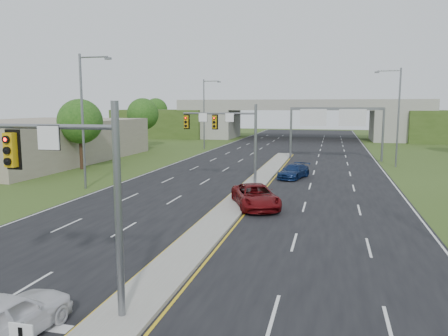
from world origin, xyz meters
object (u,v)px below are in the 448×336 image
at_px(signal_mast_far, 230,131).
at_px(overpass, 301,122).
at_px(signal_mast_near, 51,173).
at_px(car_far_b, 294,171).
at_px(sign_gantry, 335,119).
at_px(car_white, 4,319).
at_px(car_far_a, 256,196).

distance_m(signal_mast_far, overpass, 55.13).
bearing_deg(signal_mast_near, car_far_b, 79.89).
relative_size(signal_mast_near, car_far_b, 1.52).
bearing_deg(sign_gantry, overpass, 100.79).
distance_m(sign_gantry, overpass, 35.75).
xyz_separation_m(car_white, car_far_a, (4.14, 18.62, 0.02)).
bearing_deg(signal_mast_far, overpass, 87.65).
bearing_deg(car_white, car_far_b, -94.88).
bearing_deg(car_far_b, signal_mast_far, -122.80).
distance_m(signal_mast_near, car_far_b, 30.10).
bearing_deg(sign_gantry, car_far_b, -103.35).
bearing_deg(car_white, signal_mast_far, -85.54).
relative_size(signal_mast_near, overpass, 0.09).
relative_size(signal_mast_far, car_far_b, 1.52).
relative_size(car_white, car_far_b, 0.96).
relative_size(sign_gantry, car_white, 2.62).
xyz_separation_m(sign_gantry, car_far_a, (-5.18, -28.40, -4.44)).
distance_m(sign_gantry, car_white, 48.15).
height_order(sign_gantry, car_white, sign_gantry).
xyz_separation_m(overpass, car_far_b, (2.97, -50.71, -2.87)).
bearing_deg(signal_mast_far, car_white, -90.80).
bearing_deg(sign_gantry, signal_mast_far, -114.11).
xyz_separation_m(signal_mast_far, car_far_b, (5.24, 4.36, -4.04)).
bearing_deg(car_far_b, sign_gantry, 94.06).
relative_size(signal_mast_far, car_far_a, 1.25).
distance_m(signal_mast_near, overpass, 80.11).
height_order(signal_mast_near, signal_mast_far, same).
bearing_deg(signal_mast_far, sign_gantry, 65.89).
bearing_deg(car_white, sign_gantry, -95.96).
height_order(overpass, car_far_b, overpass).
relative_size(car_white, car_far_a, 0.79).
relative_size(signal_mast_near, car_far_a, 1.25).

